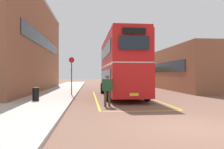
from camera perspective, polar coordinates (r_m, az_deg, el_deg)
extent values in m
plane|color=brown|center=(21.89, 3.28, -4.68)|extent=(135.60, 135.60, 0.00)
cube|color=#B2ADA3|center=(24.23, -13.04, -4.07)|extent=(4.00, 57.60, 0.14)
cube|color=brown|center=(25.43, -22.35, 6.46)|extent=(5.10, 21.68, 9.30)
cube|color=#232D38|center=(24.87, -16.59, 7.69)|extent=(0.06, 16.47, 1.10)
cube|color=#A89E8E|center=(26.42, -22.34, 16.93)|extent=(5.22, 21.80, 0.36)
cube|color=brown|center=(29.37, 20.15, 1.24)|extent=(7.77, 16.29, 4.86)
cube|color=#19232D|center=(27.90, 12.89, 1.81)|extent=(0.06, 12.38, 1.10)
cylinder|color=black|center=(21.31, -2.47, -3.46)|extent=(0.29, 1.00, 1.00)
cylinder|color=black|center=(21.62, 4.36, -3.41)|extent=(0.29, 1.00, 1.00)
cylinder|color=black|center=(14.86, -0.86, -4.94)|extent=(0.29, 1.00, 1.00)
cylinder|color=black|center=(15.31, 8.80, -4.80)|extent=(0.29, 1.00, 1.00)
cube|color=red|center=(18.18, 2.24, -1.21)|extent=(2.60, 10.49, 2.10)
cube|color=red|center=(18.26, 2.23, 5.40)|extent=(2.60, 10.28, 2.10)
cube|color=red|center=(18.40, 2.23, 8.96)|extent=(2.50, 10.17, 0.20)
cube|color=white|center=(18.19, 2.23, 2.10)|extent=(2.63, 10.38, 0.14)
cube|color=#19232D|center=(18.04, -1.75, -0.26)|extent=(0.12, 8.58, 0.84)
cube|color=#19232D|center=(18.13, -1.75, 5.75)|extent=(0.12, 8.58, 0.84)
cube|color=#19232D|center=(18.40, 6.14, -0.26)|extent=(0.12, 8.58, 0.84)
cube|color=#19232D|center=(18.49, 6.14, 5.64)|extent=(0.12, 8.58, 0.84)
cube|color=#19232D|center=(13.13, 5.61, 7.98)|extent=(1.74, 0.06, 0.80)
cube|color=black|center=(13.25, 5.61, 10.89)|extent=(1.37, 0.05, 0.36)
cube|color=#19232D|center=(23.38, 0.36, 0.03)|extent=(1.99, 0.06, 1.00)
cube|color=yellow|center=(13.05, 5.61, -5.04)|extent=(0.52, 0.04, 0.16)
cylinder|color=black|center=(41.00, 2.51, -1.88)|extent=(0.39, 0.95, 0.92)
cylinder|color=black|center=(41.06, 5.98, -1.88)|extent=(0.39, 0.95, 0.92)
cylinder|color=black|center=(36.07, 2.48, -2.13)|extent=(0.39, 0.95, 0.92)
cylinder|color=black|center=(36.14, 6.43, -2.12)|extent=(0.39, 0.95, 0.92)
cube|color=gold|center=(38.53, 4.34, -0.30)|extent=(3.57, 8.48, 2.60)
cube|color=silver|center=(38.54, 4.34, 1.72)|extent=(3.38, 8.14, 0.12)
cube|color=#19232D|center=(38.51, 2.52, 0.22)|extent=(0.98, 6.51, 0.96)
cube|color=#19232D|center=(38.58, 6.16, 0.22)|extent=(0.98, 6.51, 0.96)
cube|color=#19232D|center=(42.65, 4.19, 0.13)|extent=(1.91, 0.32, 1.10)
cylinder|color=#473828|center=(12.56, -0.67, -6.13)|extent=(0.14, 0.14, 0.87)
cylinder|color=#473828|center=(12.55, -1.71, -6.14)|extent=(0.14, 0.14, 0.87)
cube|color=#1E4728|center=(12.50, -1.19, -2.67)|extent=(0.51, 0.23, 0.65)
cylinder|color=#1E4728|center=(12.51, -0.03, -2.52)|extent=(0.09, 0.09, 0.62)
cylinder|color=#1E4728|center=(12.49, -2.35, -2.52)|extent=(0.09, 0.09, 0.62)
sphere|color=brown|center=(12.47, -1.18, -0.50)|extent=(0.24, 0.24, 0.24)
cylinder|color=black|center=(14.90, -18.68, -4.74)|extent=(0.40, 0.40, 0.81)
cylinder|color=olive|center=(14.88, -18.68, -3.11)|extent=(0.43, 0.43, 0.04)
cylinder|color=#4C4C51|center=(18.33, -10.16, -0.47)|extent=(0.08, 0.08, 2.98)
cylinder|color=red|center=(18.37, -10.16, 3.62)|extent=(0.44, 0.12, 0.44)
cube|color=gold|center=(17.04, -4.14, -5.99)|extent=(0.25, 12.46, 0.01)
cube|color=gold|center=(17.66, 9.31, -5.78)|extent=(0.25, 12.46, 0.01)
cube|color=gold|center=(11.17, 7.70, -9.13)|extent=(4.21, 0.16, 0.01)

